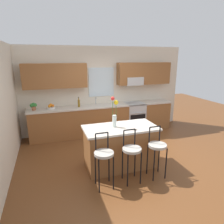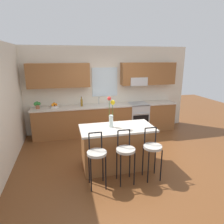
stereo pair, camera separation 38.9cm
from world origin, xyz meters
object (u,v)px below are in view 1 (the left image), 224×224
at_px(kitchen_island, 120,147).
at_px(bar_stool_middle, 132,152).
at_px(oven_range, 134,116).
at_px(potted_plant_small, 33,106).
at_px(bottle_olive_oil, 79,103).
at_px(bar_stool_near, 104,156).
at_px(bar_stool_far, 157,148).
at_px(fruit_bowl_oranges, 51,107).
at_px(flower_vase, 115,113).

height_order(kitchen_island, bar_stool_middle, bar_stool_middle).
bearing_deg(kitchen_island, oven_range, 58.46).
height_order(bar_stool_middle, potted_plant_small, potted_plant_small).
relative_size(bottle_olive_oil, potted_plant_small, 1.36).
bearing_deg(bar_stool_near, bar_stool_far, 0.00).
bearing_deg(bar_stool_middle, bar_stool_near, 180.00).
height_order(oven_range, potted_plant_small, potted_plant_small).
distance_m(kitchen_island, bar_stool_middle, 0.64).
xyz_separation_m(bar_stool_far, fruit_bowl_oranges, (-1.91, 2.70, 0.34)).
bearing_deg(oven_range, flower_vase, -124.54).
xyz_separation_m(oven_range, bar_stool_middle, (-1.27, -2.68, 0.18)).
bearing_deg(fruit_bowl_oranges, bar_stool_far, -54.75).
bearing_deg(bottle_olive_oil, potted_plant_small, 179.95).
relative_size(flower_vase, bottle_olive_oil, 2.25).
distance_m(fruit_bowl_oranges, bottle_olive_oil, 0.81).
bearing_deg(bar_stool_far, bar_stool_near, 180.00).
bearing_deg(bottle_olive_oil, flower_vase, -77.93).
xyz_separation_m(fruit_bowl_oranges, bottle_olive_oil, (0.81, -0.00, 0.06)).
bearing_deg(oven_range, bottle_olive_oil, 179.22).
distance_m(bar_stool_middle, fruit_bowl_oranges, 3.04).
distance_m(kitchen_island, flower_vase, 0.77).
bearing_deg(flower_vase, bottle_olive_oil, 102.07).
distance_m(kitchen_island, bottle_olive_oil, 2.23).
bearing_deg(kitchen_island, bottle_olive_oil, 104.84).
xyz_separation_m(bar_stool_far, flower_vase, (-0.67, 0.67, 0.59)).
relative_size(bar_stool_far, fruit_bowl_oranges, 4.34).
height_order(bar_stool_middle, bar_stool_far, same).
bearing_deg(kitchen_island, potted_plant_small, 131.24).
relative_size(bar_stool_middle, bottle_olive_oil, 3.53).
relative_size(oven_range, bottle_olive_oil, 3.12).
relative_size(bar_stool_middle, bar_stool_far, 1.00).
bearing_deg(bar_stool_middle, bottle_olive_oil, 101.57).
bearing_deg(bar_stool_near, potted_plant_small, 115.36).
relative_size(bar_stool_near, flower_vase, 1.57).
xyz_separation_m(oven_range, kitchen_island, (-1.27, -2.06, 0.00)).
relative_size(oven_range, bar_stool_far, 0.88).
bearing_deg(bar_stool_near, bar_stool_middle, 0.00).
bearing_deg(bar_stool_far, bar_stool_middle, 180.00).
bearing_deg(flower_vase, bar_stool_near, -122.99).
bearing_deg(bar_stool_near, flower_vase, 57.01).
relative_size(bar_stool_near, bar_stool_far, 1.00).
height_order(bar_stool_far, potted_plant_small, potted_plant_small).
height_order(bar_stool_far, bottle_olive_oil, bottle_olive_oil).
bearing_deg(oven_range, kitchen_island, -121.54).
bearing_deg(bar_stool_far, flower_vase, 135.08).
relative_size(bar_stool_far, potted_plant_small, 4.80).
bearing_deg(flower_vase, bar_stool_far, -44.92).
bearing_deg(fruit_bowl_oranges, oven_range, -0.58).
bearing_deg(oven_range, fruit_bowl_oranges, 179.42).
height_order(kitchen_island, bar_stool_far, bar_stool_far).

